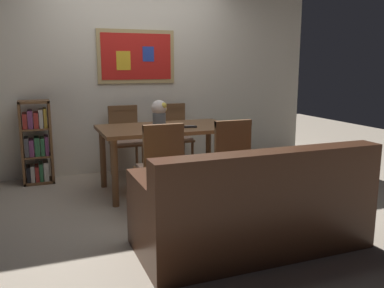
{
  "coord_description": "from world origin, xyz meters",
  "views": [
    {
      "loc": [
        -1.34,
        -4.02,
        1.44
      ],
      "look_at": [
        0.13,
        -0.27,
        0.65
      ],
      "focal_mm": 38.25,
      "sensor_mm": 36.0,
      "label": 1
    }
  ],
  "objects_px": {
    "leather_couch": "(253,210)",
    "tv_remote": "(190,127)",
    "bookshelf": "(37,144)",
    "flower_vase": "(159,112)",
    "dining_chair_far_left": "(125,135)",
    "dining_chair_near_left": "(161,162)",
    "potted_ivy": "(239,146)",
    "dining_chair_far_right": "(174,132)",
    "dining_table": "(167,135)",
    "dining_chair_near_right": "(228,156)"
  },
  "relations": [
    {
      "from": "dining_table",
      "to": "potted_ivy",
      "type": "height_order",
      "value": "dining_table"
    },
    {
      "from": "dining_table",
      "to": "flower_vase",
      "type": "bearing_deg",
      "value": 163.54
    },
    {
      "from": "bookshelf",
      "to": "tv_remote",
      "type": "bearing_deg",
      "value": -32.75
    },
    {
      "from": "dining_chair_far_left",
      "to": "tv_remote",
      "type": "relative_size",
      "value": 5.61
    },
    {
      "from": "dining_chair_far_right",
      "to": "potted_ivy",
      "type": "height_order",
      "value": "dining_chair_far_right"
    },
    {
      "from": "dining_chair_far_left",
      "to": "dining_chair_near_left",
      "type": "relative_size",
      "value": 1.0
    },
    {
      "from": "flower_vase",
      "to": "dining_chair_far_right",
      "type": "bearing_deg",
      "value": 60.63
    },
    {
      "from": "bookshelf",
      "to": "tv_remote",
      "type": "height_order",
      "value": "bookshelf"
    },
    {
      "from": "dining_table",
      "to": "tv_remote",
      "type": "relative_size",
      "value": 9.36
    },
    {
      "from": "bookshelf",
      "to": "flower_vase",
      "type": "xyz_separation_m",
      "value": [
        1.31,
        -0.83,
        0.42
      ]
    },
    {
      "from": "dining_chair_far_left",
      "to": "dining_chair_near_left",
      "type": "xyz_separation_m",
      "value": [
        -0.01,
        -1.61,
        0.0
      ]
    },
    {
      "from": "leather_couch",
      "to": "tv_remote",
      "type": "relative_size",
      "value": 11.11
    },
    {
      "from": "dining_chair_near_left",
      "to": "dining_chair_far_left",
      "type": "bearing_deg",
      "value": 89.53
    },
    {
      "from": "dining_chair_far_right",
      "to": "dining_chair_near_right",
      "type": "distance_m",
      "value": 1.62
    },
    {
      "from": "flower_vase",
      "to": "leather_couch",
      "type": "bearing_deg",
      "value": -82.68
    },
    {
      "from": "dining_chair_near_left",
      "to": "leather_couch",
      "type": "relative_size",
      "value": 0.51
    },
    {
      "from": "dining_chair_far_right",
      "to": "potted_ivy",
      "type": "relative_size",
      "value": 1.68
    },
    {
      "from": "dining_chair_far_right",
      "to": "dining_chair_far_left",
      "type": "relative_size",
      "value": 1.0
    },
    {
      "from": "dining_chair_far_left",
      "to": "bookshelf",
      "type": "bearing_deg",
      "value": 177.16
    },
    {
      "from": "leather_couch",
      "to": "dining_chair_far_right",
      "type": "bearing_deg",
      "value": 85.01
    },
    {
      "from": "leather_couch",
      "to": "tv_remote",
      "type": "height_order",
      "value": "leather_couch"
    },
    {
      "from": "dining_chair_near_left",
      "to": "potted_ivy",
      "type": "bearing_deg",
      "value": 44.42
    },
    {
      "from": "flower_vase",
      "to": "dining_chair_near_right",
      "type": "bearing_deg",
      "value": -61.23
    },
    {
      "from": "leather_couch",
      "to": "dining_chair_near_left",
      "type": "bearing_deg",
      "value": 117.29
    },
    {
      "from": "dining_chair_far_right",
      "to": "dining_chair_near_right",
      "type": "relative_size",
      "value": 1.0
    },
    {
      "from": "dining_table",
      "to": "dining_chair_near_right",
      "type": "relative_size",
      "value": 1.67
    },
    {
      "from": "dining_chair_near_right",
      "to": "tv_remote",
      "type": "xyz_separation_m",
      "value": [
        -0.17,
        0.63,
        0.22
      ]
    },
    {
      "from": "dining_chair_far_right",
      "to": "potted_ivy",
      "type": "distance_m",
      "value": 1.07
    },
    {
      "from": "leather_couch",
      "to": "bookshelf",
      "type": "relative_size",
      "value": 1.78
    },
    {
      "from": "dining_chair_far_left",
      "to": "bookshelf",
      "type": "distance_m",
      "value": 1.08
    },
    {
      "from": "dining_table",
      "to": "flower_vase",
      "type": "xyz_separation_m",
      "value": [
        -0.08,
        0.02,
        0.26
      ]
    },
    {
      "from": "dining_chair_far_right",
      "to": "flower_vase",
      "type": "distance_m",
      "value": 0.98
    },
    {
      "from": "dining_table",
      "to": "dining_chair_far_right",
      "type": "distance_m",
      "value": 0.9
    },
    {
      "from": "dining_table",
      "to": "tv_remote",
      "type": "bearing_deg",
      "value": -40.12
    },
    {
      "from": "bookshelf",
      "to": "tv_remote",
      "type": "relative_size",
      "value": 6.25
    },
    {
      "from": "dining_chair_far_left",
      "to": "dining_chair_near_right",
      "type": "distance_m",
      "value": 1.75
    },
    {
      "from": "bookshelf",
      "to": "leather_couch",
      "type": "bearing_deg",
      "value": -59.17
    },
    {
      "from": "leather_couch",
      "to": "flower_vase",
      "type": "relative_size",
      "value": 5.97
    },
    {
      "from": "bookshelf",
      "to": "potted_ivy",
      "type": "relative_size",
      "value": 1.88
    },
    {
      "from": "dining_chair_near_right",
      "to": "dining_chair_near_left",
      "type": "bearing_deg",
      "value": -179.91
    },
    {
      "from": "dining_table",
      "to": "dining_chair_near_right",
      "type": "height_order",
      "value": "dining_chair_near_right"
    },
    {
      "from": "dining_chair_far_left",
      "to": "bookshelf",
      "type": "relative_size",
      "value": 0.9
    },
    {
      "from": "potted_ivy",
      "to": "tv_remote",
      "type": "distance_m",
      "value": 1.66
    },
    {
      "from": "dining_table",
      "to": "dining_chair_far_left",
      "type": "relative_size",
      "value": 1.67
    },
    {
      "from": "dining_chair_near_left",
      "to": "tv_remote",
      "type": "xyz_separation_m",
      "value": [
        0.54,
        0.63,
        0.22
      ]
    },
    {
      "from": "dining_table",
      "to": "bookshelf",
      "type": "xyz_separation_m",
      "value": [
        -1.39,
        0.85,
        -0.16
      ]
    },
    {
      "from": "dining_table",
      "to": "dining_chair_near_right",
      "type": "bearing_deg",
      "value": -65.06
    },
    {
      "from": "flower_vase",
      "to": "tv_remote",
      "type": "bearing_deg",
      "value": -34.62
    },
    {
      "from": "tv_remote",
      "to": "potted_ivy",
      "type": "bearing_deg",
      "value": 41.71
    },
    {
      "from": "leather_couch",
      "to": "bookshelf",
      "type": "xyz_separation_m",
      "value": [
        -1.54,
        2.58,
        0.17
      ]
    }
  ]
}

